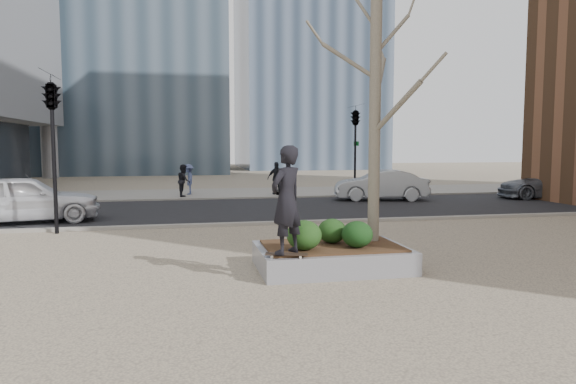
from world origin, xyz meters
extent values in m
plane|color=tan|center=(0.00, 0.00, 0.00)|extent=(120.00, 120.00, 0.00)
cube|color=black|center=(0.00, 10.00, 0.01)|extent=(60.00, 8.00, 0.02)
cube|color=gray|center=(0.00, 17.00, 0.01)|extent=(60.00, 6.00, 0.02)
cube|color=gray|center=(1.00, 0.00, 0.23)|extent=(3.00, 2.00, 0.45)
cube|color=#382314|center=(1.00, 0.00, 0.47)|extent=(2.70, 1.70, 0.04)
ellipsoid|color=#123A13|center=(0.33, -0.39, 0.78)|extent=(0.68, 0.68, 0.58)
ellipsoid|color=#133E15|center=(1.06, 0.19, 0.74)|extent=(0.59, 0.59, 0.50)
ellipsoid|color=black|center=(1.41, -0.36, 0.75)|extent=(0.62, 0.62, 0.53)
imported|color=black|center=(-0.10, -0.80, 1.51)|extent=(0.86, 0.82, 1.98)
imported|color=white|center=(-6.96, 7.87, 0.80)|extent=(4.83, 2.71, 1.55)
imported|color=#95989C|center=(6.88, 12.08, 0.71)|extent=(4.42, 2.35, 1.38)
imported|color=slate|center=(14.96, 11.15, 0.71)|extent=(5.05, 2.92, 1.38)
imported|color=black|center=(-1.92, 15.47, 0.81)|extent=(0.60, 0.77, 1.57)
imported|color=#475380|center=(-1.68, 16.57, 0.80)|extent=(0.58, 1.00, 1.55)
imported|color=black|center=(2.72, 15.73, 0.85)|extent=(1.00, 0.48, 1.65)
camera|label=1|loc=(-1.93, -9.89, 2.50)|focal=32.00mm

